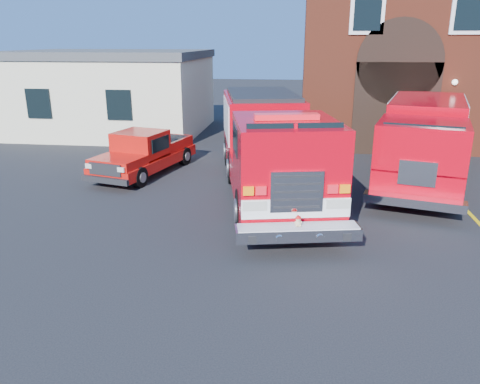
# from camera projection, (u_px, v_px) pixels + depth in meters

# --- Properties ---
(ground) EXTENTS (100.00, 100.00, 0.00)m
(ground) POSITION_uv_depth(u_px,v_px,m) (245.00, 223.00, 13.12)
(ground) COLOR black
(ground) RESTS_ON ground
(parking_stripe_near) EXTENTS (0.12, 3.00, 0.01)m
(parking_stripe_near) POSITION_uv_depth(u_px,v_px,m) (476.00, 220.00, 13.28)
(parking_stripe_near) COLOR #E3B80B
(parking_stripe_near) RESTS_ON ground
(parking_stripe_mid) EXTENTS (0.12, 3.00, 0.01)m
(parking_stripe_mid) POSITION_uv_depth(u_px,v_px,m) (446.00, 189.00, 16.11)
(parking_stripe_mid) COLOR #E3B80B
(parking_stripe_mid) RESTS_ON ground
(parking_stripe_far) EXTENTS (0.12, 3.00, 0.01)m
(parking_stripe_far) POSITION_uv_depth(u_px,v_px,m) (424.00, 166.00, 18.94)
(parking_stripe_far) COLOR #E3B80B
(parking_stripe_far) RESTS_ON ground
(fire_station) EXTENTS (15.20, 10.20, 8.45)m
(fire_station) POSITION_uv_depth(u_px,v_px,m) (452.00, 53.00, 23.91)
(fire_station) COLOR maroon
(fire_station) RESTS_ON ground
(side_building) EXTENTS (10.20, 8.20, 4.35)m
(side_building) POSITION_uv_depth(u_px,v_px,m) (111.00, 91.00, 25.78)
(side_building) COLOR beige
(side_building) RESTS_ON ground
(fire_engine) EXTENTS (4.71, 10.35, 3.08)m
(fire_engine) POSITION_uv_depth(u_px,v_px,m) (270.00, 145.00, 15.37)
(fire_engine) COLOR black
(fire_engine) RESTS_ON ground
(pickup_truck) EXTENTS (3.00, 5.36, 1.66)m
(pickup_truck) POSITION_uv_depth(u_px,v_px,m) (145.00, 153.00, 17.79)
(pickup_truck) COLOR black
(pickup_truck) RESTS_ON ground
(secondary_truck) EXTENTS (4.81, 9.01, 2.80)m
(secondary_truck) POSITION_uv_depth(u_px,v_px,m) (424.00, 139.00, 16.71)
(secondary_truck) COLOR black
(secondary_truck) RESTS_ON ground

